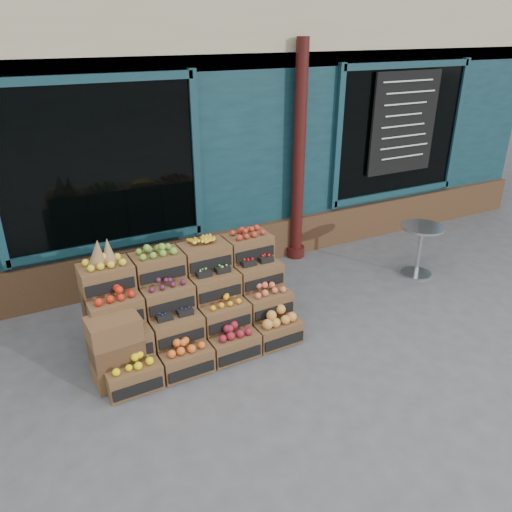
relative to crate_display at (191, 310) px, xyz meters
name	(u,v)px	position (x,y,z in m)	size (l,w,h in m)	color
ground	(299,342)	(1.09, -0.57, -0.43)	(60.00, 60.00, 0.00)	#4A4A4D
shop_facade	(153,83)	(1.09, 4.54, 1.97)	(12.00, 6.24, 4.80)	#11313A
crate_display	(191,310)	(0.00, 0.00, 0.00)	(2.24, 1.13, 1.39)	brown
spare_crates	(117,350)	(-0.92, -0.31, -0.05)	(0.52, 0.38, 0.75)	brown
bistro_table	(420,245)	(3.52, 0.11, 0.05)	(0.60, 0.60, 0.76)	silver
shopkeeper	(100,211)	(-0.45, 2.42, 0.48)	(0.66, 0.43, 1.81)	#1D662E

